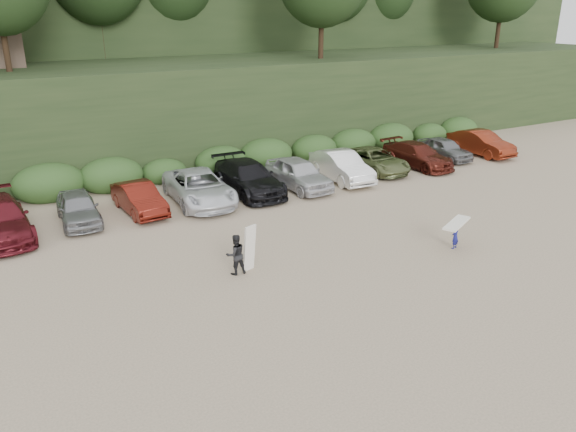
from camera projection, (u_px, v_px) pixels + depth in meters
ground at (346, 268)px, 21.20m from camera, size 120.00×120.00×0.00m
parked_cars at (221, 185)px, 28.68m from camera, size 39.27×6.00×1.65m
child_surfer at (456, 231)px, 22.72m from camera, size 1.94×1.31×1.14m
adult_surfer at (237, 254)px, 20.55m from camera, size 1.23×0.61×1.82m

